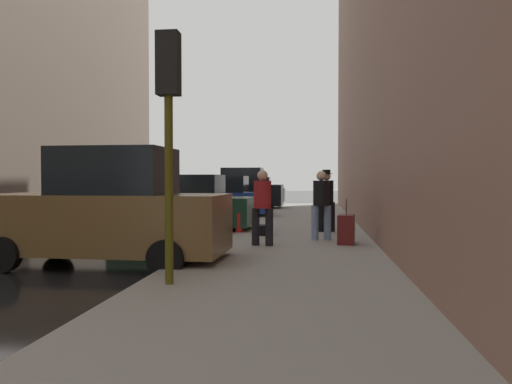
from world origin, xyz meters
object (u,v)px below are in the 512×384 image
parked_blue_sedan (220,198)px  parked_gray_coupe (253,192)px  parked_dark_green_sedan (185,206)px  pedestrian_in_red_jacket (262,204)px  fire_hydrant (239,220)px  duffel_bag (265,230)px  traffic_light (169,102)px  parked_bronze_suv (108,212)px  pedestrian_with_fedora (326,197)px  parked_black_suv (240,191)px  pedestrian_in_jeans (321,201)px  rolling_suitcase (346,229)px

parked_blue_sedan → parked_gray_coupe: bearing=90.0°
parked_dark_green_sedan → pedestrian_in_red_jacket: bearing=-52.6°
fire_hydrant → duffel_bag: (0.79, -0.66, -0.21)m
parked_gray_coupe → pedestrian_in_red_jacket: size_ratio=2.48×
parked_dark_green_sedan → traffic_light: traffic_light is taller
parked_bronze_suv → pedestrian_with_fedora: (4.26, 5.30, 0.10)m
traffic_light → pedestrian_in_red_jacket: bearing=78.1°
parked_dark_green_sedan → traffic_light: (1.85, -7.88, 1.91)m
duffel_bag → parked_gray_coupe: bearing=98.1°
parked_gray_coupe → duffel_bag: 18.43m
traffic_light → duffel_bag: (0.74, 6.36, -2.47)m
pedestrian_with_fedora → fire_hydrant: bearing=-170.0°
fire_hydrant → duffel_bag: 1.05m
parked_bronze_suv → fire_hydrant: size_ratio=6.59×
parked_dark_green_sedan → parked_black_suv: (-0.00, 11.20, 0.18)m
traffic_light → pedestrian_in_jeans: bearing=67.9°
duffel_bag → parked_black_suv: bearing=101.5°
fire_hydrant → pedestrian_in_red_jacket: 2.97m
pedestrian_in_jeans → fire_hydrant: bearing=146.4°
pedestrian_in_jeans → duffel_bag: 1.91m
rolling_suitcase → pedestrian_in_jeans: bearing=126.7°
pedestrian_with_fedora → rolling_suitcase: bearing=-81.7°
parked_gray_coupe → fire_hydrant: bearing=-84.1°
parked_blue_sedan → pedestrian_in_jeans: size_ratio=2.46×
pedestrian_in_red_jacket → parked_dark_green_sedan: bearing=127.4°
fire_hydrant → parked_dark_green_sedan: bearing=154.6°
pedestrian_with_fedora → pedestrian_in_red_jacket: bearing=-115.4°
parked_bronze_suv → traffic_light: size_ratio=1.29×
pedestrian_in_jeans → pedestrian_with_fedora: pedestrian_with_fedora is taller
fire_hydrant → rolling_suitcase: rolling_suitcase is taller
parked_black_suv → rolling_suitcase: parked_black_suv is taller
duffel_bag → rolling_suitcase: bearing=-38.1°
duffel_bag → pedestrian_with_fedora: bearing=33.2°
pedestrian_in_jeans → pedestrian_in_red_jacket: 1.81m
traffic_light → pedestrian_in_jeans: 6.16m
parked_black_suv → duffel_bag: parked_black_suv is taller
parked_bronze_suv → rolling_suitcase: size_ratio=4.46×
pedestrian_in_red_jacket → parked_black_suv: bearing=100.5°
traffic_light → pedestrian_in_red_jacket: (0.90, 4.28, -1.65)m
parked_gray_coupe → rolling_suitcase: parked_gray_coupe is taller
parked_black_suv → pedestrian_in_red_jacket: size_ratio=2.70×
pedestrian_with_fedora → duffel_bag: 2.17m
traffic_light → duffel_bag: size_ratio=8.18×
rolling_suitcase → parked_dark_green_sedan: bearing=146.0°
parked_black_suv → rolling_suitcase: (4.66, -14.34, -0.54)m
parked_dark_green_sedan → rolling_suitcase: (4.66, -3.14, -0.36)m
parked_blue_sedan → rolling_suitcase: parked_blue_sedan is taller
fire_hydrant → traffic_light: size_ratio=0.20×
pedestrian_with_fedora → duffel_bag: pedestrian_with_fedora is taller
pedestrian_with_fedora → parked_black_suv: bearing=110.1°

